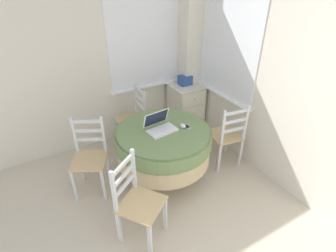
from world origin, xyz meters
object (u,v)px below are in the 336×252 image
Objects in this scene: computer_mouse at (183,126)px; dining_chair_camera_near at (138,203)px; dining_chair_near_right_window at (227,136)px; dining_chair_left_flank at (90,158)px; laptop at (160,126)px; corner_cabinet at (186,107)px; dining_chair_near_back_window at (134,119)px; round_dining_table at (163,143)px; cell_phone at (187,127)px; storage_box at (185,80)px.

dining_chair_camera_near is at bearing -146.90° from computer_mouse.
dining_chair_near_right_window is at bearing 17.18° from dining_chair_camera_near.
computer_mouse is 1.15m from dining_chair_left_flank.
laptop reaches higher than computer_mouse.
corner_cabinet is (1.75, 0.64, -0.07)m from dining_chair_left_flank.
laptop reaches higher than dining_chair_near_back_window.
computer_mouse is 1.02m from dining_chair_near_back_window.
round_dining_table is 1.25× the size of dining_chair_near_back_window.
cell_phone is 1.04m from dining_chair_near_back_window.
round_dining_table is at bearing 169.79° from dining_chair_near_right_window.
cell_phone is at bearing -19.62° from computer_mouse.
corner_cabinet is at bearing 45.01° from round_dining_table.
dining_chair_left_flank is (-0.82, 0.28, -0.10)m from round_dining_table.
dining_chair_camera_near is at bearing -132.59° from laptop.
computer_mouse is 0.05m from cell_phone.
dining_chair_near_right_window is (0.59, -0.08, -0.28)m from cell_phone.
cell_phone is at bearing 30.88° from dining_chair_camera_near.
dining_chair_near_right_window and dining_chair_left_flank have the same top height.
dining_chair_camera_near is at bearing -162.82° from dining_chair_near_right_window.
dining_chair_left_flank is at bearing 160.99° from round_dining_table.
dining_chair_left_flank is (-1.10, 0.36, -0.28)m from cell_phone.
dining_chair_near_right_window reaches higher than cell_phone.
dining_chair_camera_near is 2.18m from corner_cabinet.
dining_chair_camera_near is 0.92m from dining_chair_left_flank.
computer_mouse is at bearing -14.71° from round_dining_table.
laptop reaches higher than dining_chair_camera_near.
dining_chair_left_flank is (-0.80, 0.25, -0.32)m from laptop.
dining_chair_camera_near is 2.24m from storage_box.
storage_box reaches higher than corner_cabinet.
dining_chair_left_flank reaches higher than cell_phone.
dining_chair_near_back_window reaches higher than round_dining_table.
storage_box is at bearing 87.07° from dining_chair_near_right_window.
dining_chair_near_back_window is 0.95m from corner_cabinet.
dining_chair_near_back_window is at bearing -176.92° from corner_cabinet.
storage_box is at bearing 56.11° from computer_mouse.
dining_chair_near_back_window reaches higher than corner_cabinet.
laptop is 1.36m from corner_cabinet.
storage_box reaches higher than computer_mouse.
round_dining_table is 1.52× the size of corner_cabinet.
computer_mouse is 0.10× the size of dining_chair_near_back_window.
dining_chair_near_right_window is (0.63, -0.10, -0.30)m from computer_mouse.
dining_chair_left_flank is 4.88× the size of storage_box.
dining_chair_left_flank reaches higher than storage_box.
dining_chair_camera_near is (-0.60, -1.49, 0.00)m from dining_chair_near_back_window.
cell_phone is 0.12× the size of dining_chair_left_flank.
laptop is at bearing -136.70° from corner_cabinet.
round_dining_table is 0.23m from laptop.
cell_phone is at bearing -20.25° from laptop.
dining_chair_near_back_window is at bearing 91.34° from round_dining_table.
laptop is 0.94m from dining_chair_camera_near.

